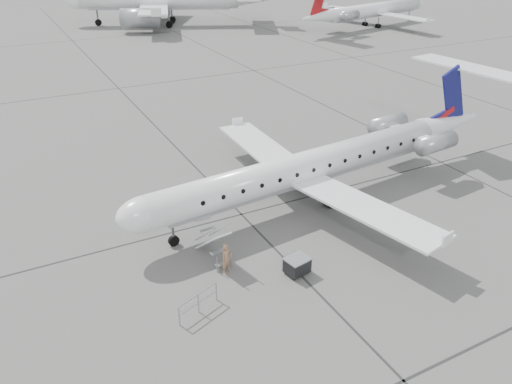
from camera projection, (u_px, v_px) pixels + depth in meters
ground at (345, 219)px, 29.14m from camera, size 320.00×320.00×0.00m
main_regional_jet at (307, 152)px, 29.34m from camera, size 27.75×21.17×6.69m
airstair at (213, 241)px, 25.15m from camera, size 1.08×2.51×2.10m
passenger at (227, 259)px, 24.24m from camera, size 0.69×0.55×1.63m
safety_railing at (198, 303)px, 21.82m from camera, size 2.08×0.86×1.00m
baggage_cart at (297, 265)px, 24.31m from camera, size 1.26×1.09×0.96m
bg_regional_right at (378, 3)px, 84.19m from camera, size 33.33×27.19×7.69m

